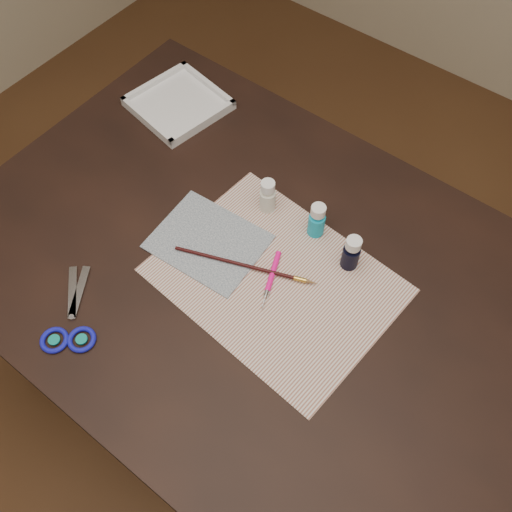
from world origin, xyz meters
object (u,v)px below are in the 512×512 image
Objects in this scene: canvas at (208,241)px; scissors at (69,309)px; paint_bottle_white at (268,196)px; paint_bottle_cyan at (317,220)px; palette_tray at (178,103)px; paper at (276,280)px; paint_bottle_navy at (351,253)px.

canvas is 0.32m from scissors.
paint_bottle_cyan is at bearing 4.93° from paint_bottle_white.
canvas is 0.43m from palette_tray.
canvas is 1.06× the size of scissors.
paper is at bearing 4.40° from canvas.
paper is 2.17× the size of scissors.
scissors is (-0.11, -0.29, 0.00)m from canvas.
paint_bottle_white is at bearing 132.24° from paper.
paint_bottle_white is at bearing -175.07° from paint_bottle_cyan.
paint_bottle_white is at bearing 176.21° from paint_bottle_navy.
scissors is (-0.28, -0.46, -0.04)m from paint_bottle_cyan.
paper is 5.33× the size of paint_bottle_cyan.
paint_bottle_white is 0.22m from paint_bottle_navy.
scissors is (-0.38, -0.43, -0.04)m from paint_bottle_navy.
palette_tray is at bearing 167.50° from paint_bottle_cyan.
paint_bottle_navy is (0.27, 0.14, 0.04)m from canvas.
palette_tray reaches higher than scissors.
palette_tray reaches higher than paper.
paint_bottle_cyan is 0.41× the size of scissors.
paint_bottle_cyan is at bearing -77.76° from scissors.
paint_bottle_navy is at bearing -3.79° from paint_bottle_white.
paint_bottle_cyan is 0.43× the size of palette_tray.
scissors is at bearing -131.68° from paint_bottle_navy.
canvas is at bearing -106.39° from paint_bottle_white.
canvas is 2.56× the size of paint_bottle_navy.
scissors is at bearing -121.69° from paint_bottle_cyan.
paper is 0.17m from canvas.
paint_bottle_navy is 0.41× the size of scissors.
paper is 0.16m from paint_bottle_cyan.
paint_bottle_cyan is at bearing 91.42° from paper.
paper is 2.27× the size of palette_tray.
paper is at bearing -27.48° from palette_tray.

